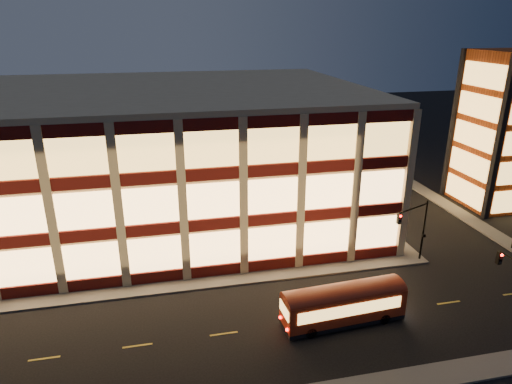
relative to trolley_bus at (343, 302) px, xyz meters
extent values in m
plane|color=black|center=(-12.77, 6.52, -1.71)|extent=(200.00, 200.00, 0.00)
cube|color=#514F4C|center=(-15.77, 7.52, -1.63)|extent=(54.00, 2.00, 0.15)
cube|color=#514F4C|center=(10.23, 23.52, -1.63)|extent=(2.00, 30.00, 0.15)
cube|color=#514F4C|center=(21.23, 23.52, -1.63)|extent=(2.00, 30.00, 0.15)
cube|color=tan|center=(-15.77, 23.52, 5.29)|extent=(50.00, 30.00, 14.00)
cube|color=tan|center=(-15.77, 23.52, 12.54)|extent=(50.40, 30.40, 0.50)
cube|color=#470C0A|center=(-15.77, 8.40, -1.06)|extent=(50.10, 0.25, 1.00)
cube|color=#FCBA6A|center=(-15.77, 8.42, 1.04)|extent=(49.00, 0.20, 3.00)
cube|color=#470C0A|center=(9.35, 23.52, -1.06)|extent=(0.25, 30.10, 1.00)
cube|color=#FCBA6A|center=(9.33, 23.52, 1.04)|extent=(0.20, 29.00, 3.00)
cube|color=#470C0A|center=(-15.77, 8.40, 3.34)|extent=(50.10, 0.25, 1.00)
cube|color=#FCBA6A|center=(-15.77, 8.42, 5.44)|extent=(49.00, 0.20, 3.00)
cube|color=#470C0A|center=(9.35, 23.52, 3.34)|extent=(0.25, 30.10, 1.00)
cube|color=#FCBA6A|center=(9.33, 23.52, 5.44)|extent=(0.20, 29.00, 3.00)
cube|color=#470C0A|center=(-15.77, 8.40, 7.74)|extent=(50.10, 0.25, 1.00)
cube|color=#FCBA6A|center=(-15.77, 8.42, 9.84)|extent=(49.00, 0.20, 3.00)
cube|color=#470C0A|center=(9.35, 23.52, 7.74)|extent=(0.25, 30.10, 1.00)
cube|color=#FCBA6A|center=(9.33, 23.52, 9.84)|extent=(0.20, 29.00, 3.00)
cube|color=#8C3814|center=(27.23, 18.52, 7.29)|extent=(8.00, 8.00, 18.00)
cube|color=black|center=(23.23, 14.52, 7.29)|extent=(0.60, 0.60, 18.00)
cube|color=black|center=(23.23, 22.52, 7.29)|extent=(0.60, 0.60, 18.00)
cube|color=black|center=(31.23, 22.52, 7.29)|extent=(0.60, 0.60, 18.00)
cube|color=#FFBD59|center=(23.15, 18.52, 0.09)|extent=(0.16, 6.60, 2.60)
cube|color=#FFBD59|center=(23.15, 18.52, 3.49)|extent=(0.16, 6.60, 2.60)
cube|color=#FFBD59|center=(23.15, 18.52, 6.89)|extent=(0.16, 6.60, 2.60)
cube|color=#FFBD59|center=(23.15, 18.52, 10.29)|extent=(0.16, 6.60, 2.60)
cube|color=#FFBD59|center=(23.15, 18.52, 13.69)|extent=(0.16, 6.60, 2.60)
cylinder|color=black|center=(10.73, 7.32, 1.29)|extent=(0.18, 0.18, 6.00)
cylinder|color=black|center=(8.98, 6.57, 3.99)|extent=(3.56, 1.63, 0.14)
cube|color=black|center=(7.23, 5.82, 3.49)|extent=(0.32, 0.32, 0.95)
sphere|color=#FF0C05|center=(7.23, 5.64, 3.79)|extent=(0.20, 0.20, 0.20)
cube|color=black|center=(10.73, 7.12, 0.89)|extent=(0.25, 0.18, 0.28)
cube|color=black|center=(10.73, -1.98, 3.49)|extent=(0.32, 0.32, 0.95)
sphere|color=#FF0C05|center=(10.73, -2.16, 3.79)|extent=(0.20, 0.20, 0.20)
cube|color=maroon|center=(0.00, 0.00, -0.16)|extent=(9.23, 2.86, 2.09)
cube|color=black|center=(0.00, 0.00, -1.39)|extent=(9.23, 2.86, 0.32)
cylinder|color=black|center=(-2.84, -1.19, -1.30)|extent=(0.83, 0.33, 0.82)
cylinder|color=black|center=(-2.97, 0.81, -1.30)|extent=(0.83, 0.33, 0.82)
cylinder|color=black|center=(2.97, -0.81, -1.30)|extent=(0.83, 0.33, 0.82)
cylinder|color=black|center=(2.84, 1.19, -1.30)|extent=(0.83, 0.33, 0.82)
cube|color=#FFBD59|center=(0.08, -1.16, 0.11)|extent=(7.99, 0.58, 0.91)
cube|color=#FFBD59|center=(-0.08, 1.16, 0.11)|extent=(7.99, 0.58, 0.91)
camera|label=1|loc=(-12.27, -26.27, 19.20)|focal=32.00mm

